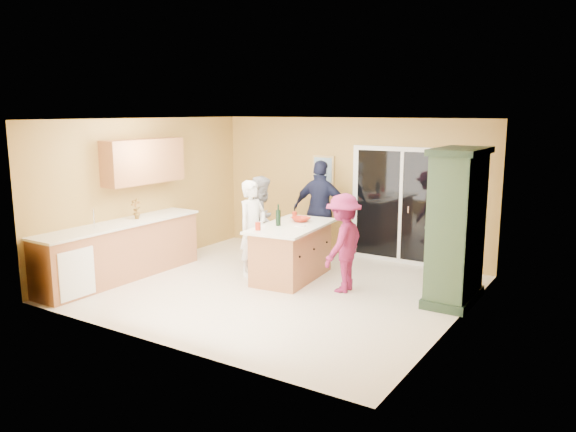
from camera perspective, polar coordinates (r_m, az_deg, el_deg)
The scene contains 22 objects.
floor at distance 8.80m, azimuth -1.18°, elevation -7.38°, with size 5.50×5.50×0.00m, color silver.
ceiling at distance 8.37m, azimuth -1.25°, elevation 9.80°, with size 5.50×5.00×0.10m, color white.
wall_back at distance 10.64m, azimuth 6.24°, elevation 2.90°, with size 5.50×0.10×2.60m, color tan.
wall_front at distance 6.59m, azimuth -13.30°, elevation -2.13°, with size 5.50×0.10×2.60m, color tan.
wall_left at distance 10.25m, azimuth -14.16°, elevation 2.34°, with size 0.10×5.00×2.60m, color tan.
wall_right at distance 7.36m, azimuth 16.93°, elevation -0.98°, with size 0.10×5.00×2.60m, color tan.
left_cabinet_run at distance 9.50m, azimuth -17.24°, elevation -3.61°, with size 0.65×3.05×1.24m.
upper_cabinets at distance 9.92m, azimuth -14.44°, elevation 5.41°, with size 0.35×1.60×0.75m, color #A46440.
sliding_door at distance 10.23m, azimuth 11.41°, elevation 1.02°, with size 1.90×0.07×2.10m.
framed_picture at distance 10.83m, azimuth 3.60°, elevation 4.68°, with size 0.46×0.04×0.56m.
kitchen_island at distance 9.22m, azimuth 0.38°, elevation -3.81°, with size 1.10×1.79×0.90m.
green_hutch at distance 8.30m, azimuth 16.76°, elevation -1.22°, with size 0.64×1.21×2.22m.
woman_white at distance 9.33m, azimuth -3.62°, elevation -1.27°, with size 0.58×0.38×1.60m, color white.
woman_grey at distance 9.94m, azimuth -2.64°, elevation -0.52°, with size 0.78×0.61×1.60m, color #9B9B9D.
woman_navy at distance 10.37m, azimuth 3.35°, elevation 0.61°, with size 1.08×0.45×1.84m, color #191B38.
woman_magenta at distance 8.55m, azimuth 5.64°, elevation -2.73°, with size 0.97×0.56×1.51m, color #8A1E4C.
serving_bowl at distance 9.38m, azimuth 1.30°, elevation -0.35°, with size 0.30×0.30×0.07m, color #AF2813.
tulip_vase at distance 9.70m, azimuth -15.17°, elevation 0.73°, with size 0.18×0.12×0.35m, color #B52612.
tumbler_near at distance 9.65m, azimuth 0.67°, elevation 0.09°, with size 0.08×0.08×0.12m, color #AF2813.
tumbler_far at distance 8.71m, azimuth -3.07°, elevation -1.05°, with size 0.09×0.09×0.13m, color #AF2813.
wine_bottle at distance 9.03m, azimuth -1.00°, elevation -0.13°, with size 0.08×0.08×0.35m.
white_plate at distance 9.04m, azimuth 1.21°, elevation -0.97°, with size 0.19×0.19×0.01m, color white.
Camera 1 is at (4.62, -6.98, 2.73)m, focal length 35.00 mm.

